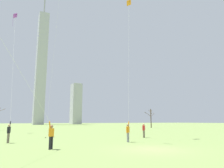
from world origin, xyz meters
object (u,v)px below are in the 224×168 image
Objects in this scene: bystander_far_off_by_trees at (144,130)px; bare_tree_rightmost at (151,117)px; kite_flyer_midfield_left_orange at (128,108)px; kite_flyer_foreground_left_purple at (10,109)px; kite_flyer_foreground_right_red at (25,89)px.

bare_tree_rightmost reaches higher than bystander_far_off_by_trees.
kite_flyer_midfield_left_orange is at bearing -142.33° from bystander_far_off_by_trees.
kite_flyer_foreground_left_purple reaches higher than kite_flyer_foreground_right_red.
bystander_far_off_by_trees is 0.31× the size of bare_tree_rightmost.
kite_flyer_foreground_right_red reaches higher than bystander_far_off_by_trees.
bystander_far_off_by_trees is (14.14, -1.77, -2.09)m from kite_flyer_foreground_left_purple.
bare_tree_rightmost is at bearing 51.13° from bystander_far_off_by_trees.
kite_flyer_foreground_left_purple is 14.40m from bystander_far_off_by_trees.
bare_tree_rightmost is (22.90, 28.40, 2.04)m from bystander_far_off_by_trees.
bystander_far_off_by_trees is at bearing 26.71° from kite_flyer_foreground_right_red.
kite_flyer_midfield_left_orange is 10.43m from kite_flyer_foreground_right_red.
kite_flyer_midfield_left_orange reaches higher than kite_flyer_foreground_left_purple.
kite_flyer_foreground_right_red is 15.59m from bystander_far_off_by_trees.
bystander_far_off_by_trees is 36.54m from bare_tree_rightmost.
kite_flyer_midfield_left_orange is (10.15, -4.85, 0.13)m from kite_flyer_foreground_left_purple.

